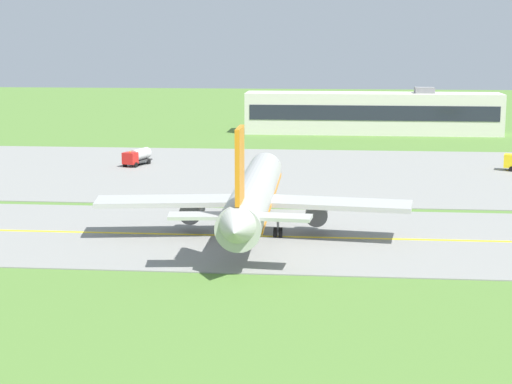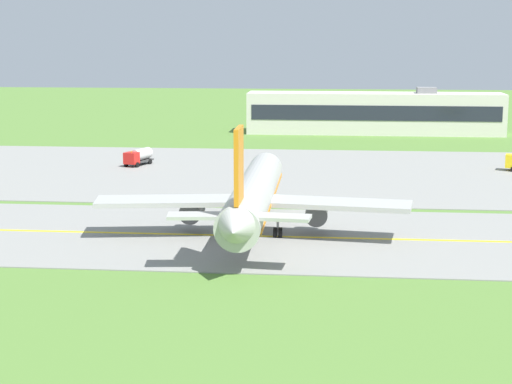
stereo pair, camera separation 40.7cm
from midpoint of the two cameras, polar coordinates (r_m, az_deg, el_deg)
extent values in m
plane|color=#517A33|center=(87.74, -1.27, -3.00)|extent=(500.00, 500.00, 0.00)
cube|color=gray|center=(87.73, -1.27, -2.97)|extent=(240.00, 28.00, 0.10)
cube|color=gray|center=(128.36, 5.37, 1.26)|extent=(140.00, 52.00, 0.10)
cube|color=yellow|center=(87.71, -1.27, -2.93)|extent=(220.00, 0.60, 0.01)
cylinder|color=#ADADA8|center=(88.46, -0.26, -0.11)|extent=(4.52, 34.06, 4.00)
cone|color=#ADADA8|center=(106.36, 0.58, 1.68)|extent=(3.84, 2.66, 3.80)
cone|color=#ADADA8|center=(70.44, -1.52, -2.50)|extent=(3.45, 3.25, 3.40)
cube|color=orange|center=(88.56, -0.26, -0.42)|extent=(4.55, 31.34, 0.36)
cube|color=#1E232D|center=(104.08, 0.49, 1.87)|extent=(3.43, 1.85, 0.70)
cube|color=#ADADA8|center=(87.54, -5.93, -0.61)|extent=(15.56, 7.06, 0.50)
cylinder|color=#47474C|center=(89.41, -4.42, -1.26)|extent=(2.35, 3.43, 2.30)
cylinder|color=black|center=(90.96, -4.26, -1.06)|extent=(2.10, 0.28, 2.10)
cube|color=#ADADA8|center=(86.10, 5.27, -0.78)|extent=(15.48, 6.62, 0.50)
cylinder|color=#47474C|center=(88.33, 3.94, -1.40)|extent=(2.35, 3.43, 2.30)
cylinder|color=black|center=(89.90, 3.95, -1.19)|extent=(2.10, 0.28, 2.10)
cube|color=orange|center=(72.86, -1.26, 1.81)|extent=(0.47, 4.41, 6.50)
cube|color=#ADADA8|center=(73.86, -3.73, -1.60)|extent=(6.24, 3.10, 0.30)
cube|color=#ADADA8|center=(73.21, 1.23, -1.69)|extent=(6.19, 2.93, 0.30)
cylinder|color=slate|center=(101.72, 0.37, -0.34)|extent=(0.24, 0.24, 1.65)
cylinder|color=black|center=(101.88, 0.37, -0.80)|extent=(0.37, 1.11, 1.10)
cylinder|color=slate|center=(87.34, -2.07, -2.14)|extent=(0.24, 0.24, 1.65)
cylinder|color=black|center=(87.55, -2.24, -2.66)|extent=(0.37, 1.11, 1.10)
cylinder|color=black|center=(87.49, -1.88, -2.67)|extent=(0.37, 1.11, 1.10)
cylinder|color=slate|center=(86.90, 1.34, -2.20)|extent=(0.24, 0.24, 1.65)
cylinder|color=black|center=(87.09, 1.16, -2.73)|extent=(0.37, 1.11, 1.10)
cylinder|color=black|center=(87.06, 1.52, -2.73)|extent=(0.37, 1.11, 1.10)
cube|color=red|center=(134.82, -8.51, 2.25)|extent=(2.45, 2.32, 1.80)
cube|color=#1E232D|center=(134.14, -8.68, 2.34)|extent=(1.79, 0.67, 0.81)
cylinder|color=silver|center=(137.33, -7.86, 2.52)|extent=(2.99, 4.55, 1.80)
cube|color=#383838|center=(137.47, -7.84, 2.10)|extent=(3.28, 4.64, 0.24)
cylinder|color=orange|center=(134.69, -8.52, 2.68)|extent=(0.20, 0.20, 0.18)
cylinder|color=black|center=(134.46, -8.13, 1.79)|extent=(0.56, 0.95, 0.90)
cylinder|color=black|center=(135.50, -8.86, 1.84)|extent=(0.56, 0.95, 0.90)
cylinder|color=black|center=(137.69, -7.29, 2.01)|extent=(0.56, 0.95, 0.90)
cylinder|color=black|center=(138.76, -8.04, 2.06)|extent=(0.56, 0.95, 0.90)
cylinder|color=black|center=(134.65, 16.67, 1.47)|extent=(0.95, 0.52, 0.90)
cube|color=beige|center=(181.88, 7.73, 5.25)|extent=(53.35, 9.00, 8.61)
cube|color=#1E232D|center=(177.31, 7.79, 5.25)|extent=(51.22, 0.10, 3.10)
cube|color=slate|center=(182.24, 11.15, 6.70)|extent=(4.00, 4.00, 1.20)
camera|label=1|loc=(0.20, -90.13, -0.02)|focal=59.76mm
camera|label=2|loc=(0.20, 89.87, 0.02)|focal=59.76mm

